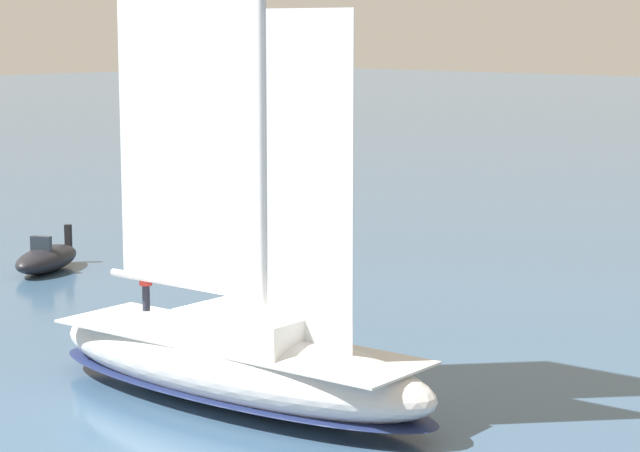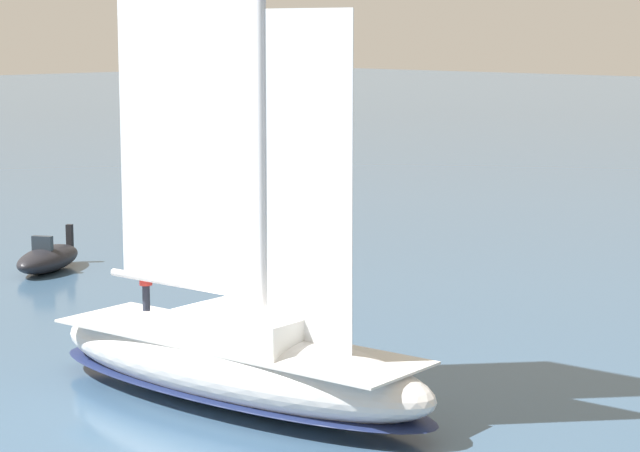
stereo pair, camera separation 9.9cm
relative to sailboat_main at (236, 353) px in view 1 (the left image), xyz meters
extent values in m
plane|color=#385675|center=(-0.02, 0.00, -1.24)|extent=(400.00, 400.00, 0.00)
ellipsoid|color=silver|center=(-0.02, 0.00, -0.26)|extent=(11.90, 4.48, 1.97)
ellipsoid|color=#19234C|center=(-0.02, 0.00, -0.80)|extent=(12.01, 4.52, 0.24)
cube|color=silver|center=(-0.02, 0.00, 0.32)|extent=(10.45, 3.81, 0.06)
cube|color=silver|center=(0.56, 0.06, 0.75)|extent=(3.48, 2.61, 0.81)
cylinder|color=silver|center=(0.90, 0.10, 7.61)|extent=(0.23, 0.23, 14.52)
cylinder|color=silver|center=(-1.70, -0.18, 1.51)|extent=(5.22, 0.76, 0.20)
cube|color=white|center=(-1.49, -0.16, 7.46)|extent=(4.78, 0.55, 11.90)
cube|color=white|center=(2.27, 0.24, 4.34)|extent=(2.54, 0.30, 7.98)
cylinder|color=#232838|center=(-3.53, 0.01, 0.77)|extent=(0.22, 0.22, 0.85)
cylinder|color=red|center=(-3.53, 0.01, 1.52)|extent=(0.37, 0.37, 0.65)
sphere|color=tan|center=(-3.53, 0.01, 1.97)|extent=(0.24, 0.24, 0.24)
ellipsoid|color=black|center=(-17.71, 6.31, -0.77)|extent=(3.31, 4.22, 0.95)
cube|color=black|center=(-18.63, 7.94, -0.25)|extent=(0.31, 0.29, 1.04)
cube|color=#28333D|center=(-17.52, 5.96, -0.11)|extent=(0.81, 0.60, 0.57)
camera|label=1|loc=(22.16, -19.91, 7.85)|focal=70.00mm
camera|label=2|loc=(22.23, -19.84, 7.85)|focal=70.00mm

